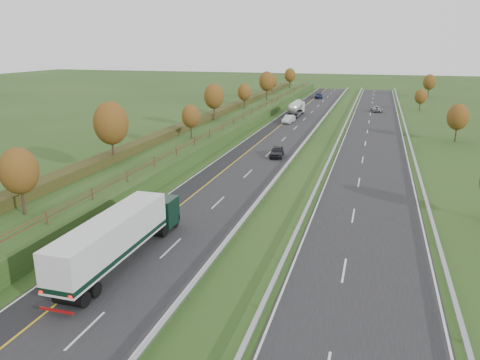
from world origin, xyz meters
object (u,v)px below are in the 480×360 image
at_px(car_dark_near, 277,152).
at_px(car_silver_mid, 289,119).
at_px(road_tanker, 296,108).
at_px(car_small_far, 319,96).
at_px(box_lorry, 119,235).
at_px(car_oncoming, 376,109).

xyz_separation_m(car_dark_near, car_silver_mid, (-4.10, 31.53, 0.02)).
xyz_separation_m(road_tanker, car_small_far, (0.59, 38.49, -1.04)).
distance_m(road_tanker, car_dark_near, 42.56).
xyz_separation_m(road_tanker, car_dark_near, (4.42, -42.31, -1.03)).
bearing_deg(car_small_far, car_dark_near, -90.79).
bearing_deg(box_lorry, car_oncoming, 79.15).
xyz_separation_m(box_lorry, car_dark_near, (4.11, 37.91, -1.50)).
bearing_deg(car_oncoming, box_lorry, 71.22).
distance_m(car_dark_near, car_oncoming, 56.61).
height_order(box_lorry, road_tanker, box_lorry).
bearing_deg(car_silver_mid, road_tanker, 97.36).
relative_size(box_lorry, road_tanker, 1.45).
relative_size(car_dark_near, car_silver_mid, 0.95).
bearing_deg(car_dark_near, car_oncoming, 70.41).
xyz_separation_m(box_lorry, car_oncoming, (17.80, 92.84, -1.59)).
relative_size(car_silver_mid, car_small_far, 0.91).
height_order(car_small_far, car_oncoming, car_small_far).
bearing_deg(road_tanker, box_lorry, -89.77).
xyz_separation_m(car_small_far, car_oncoming, (17.53, -25.87, -0.08)).
bearing_deg(car_oncoming, car_dark_near, 68.08).
xyz_separation_m(car_dark_near, car_oncoming, (13.70, 54.93, -0.09)).
bearing_deg(box_lorry, car_silver_mid, 89.99).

